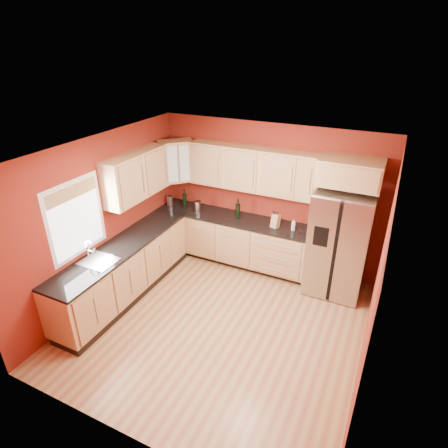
# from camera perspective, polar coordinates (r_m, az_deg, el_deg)

# --- Properties ---
(floor) EXTENTS (4.00, 4.00, 0.00)m
(floor) POSITION_cam_1_polar(r_m,az_deg,el_deg) (5.79, -0.82, -14.91)
(floor) COLOR #945739
(floor) RESTS_ON ground
(ceiling) EXTENTS (4.00, 4.00, 0.00)m
(ceiling) POSITION_cam_1_polar(r_m,az_deg,el_deg) (4.51, -1.04, 10.63)
(ceiling) COLOR silver
(ceiling) RESTS_ON wall_back
(wall_back) EXTENTS (4.00, 0.04, 2.60)m
(wall_back) POSITION_cam_1_polar(r_m,az_deg,el_deg) (6.69, 6.74, 4.13)
(wall_back) COLOR maroon
(wall_back) RESTS_ON floor
(wall_front) EXTENTS (4.00, 0.04, 2.60)m
(wall_front) POSITION_cam_1_polar(r_m,az_deg,el_deg) (3.71, -15.49, -17.90)
(wall_front) COLOR maroon
(wall_front) RESTS_ON floor
(wall_left) EXTENTS (0.04, 4.00, 2.60)m
(wall_left) POSITION_cam_1_polar(r_m,az_deg,el_deg) (6.08, -18.04, 0.55)
(wall_left) COLOR maroon
(wall_left) RESTS_ON floor
(wall_right) EXTENTS (0.04, 4.00, 2.60)m
(wall_right) POSITION_cam_1_polar(r_m,az_deg,el_deg) (4.64, 22.11, -8.91)
(wall_right) COLOR maroon
(wall_right) RESTS_ON floor
(base_cabinets_back) EXTENTS (2.90, 0.60, 0.88)m
(base_cabinets_back) POSITION_cam_1_polar(r_m,az_deg,el_deg) (6.99, 1.29, -2.47)
(base_cabinets_back) COLOR tan
(base_cabinets_back) RESTS_ON floor
(base_cabinets_left) EXTENTS (0.60, 2.80, 0.88)m
(base_cabinets_left) POSITION_cam_1_polar(r_m,az_deg,el_deg) (6.31, -14.92, -6.98)
(base_cabinets_left) COLOR tan
(base_cabinets_left) RESTS_ON floor
(countertop_back) EXTENTS (2.90, 0.62, 0.04)m
(countertop_back) POSITION_cam_1_polar(r_m,az_deg,el_deg) (6.77, 1.30, 0.89)
(countertop_back) COLOR black
(countertop_back) RESTS_ON base_cabinets_back
(countertop_left) EXTENTS (0.62, 2.80, 0.04)m
(countertop_left) POSITION_cam_1_polar(r_m,az_deg,el_deg) (6.07, -15.35, -3.39)
(countertop_left) COLOR black
(countertop_left) RESTS_ON base_cabinets_left
(upper_cabinets_back) EXTENTS (2.30, 0.33, 0.75)m
(upper_cabinets_back) POSITION_cam_1_polar(r_m,az_deg,el_deg) (6.44, 4.38, 8.33)
(upper_cabinets_back) COLOR tan
(upper_cabinets_back) RESTS_ON wall_back
(upper_cabinets_left) EXTENTS (0.33, 1.35, 0.75)m
(upper_cabinets_left) POSITION_cam_1_polar(r_m,az_deg,el_deg) (6.28, -13.19, 7.22)
(upper_cabinets_left) COLOR tan
(upper_cabinets_left) RESTS_ON wall_left
(corner_upper_cabinet) EXTENTS (0.67, 0.67, 0.75)m
(corner_upper_cabinet) POSITION_cam_1_polar(r_m,az_deg,el_deg) (6.92, -7.29, 9.50)
(corner_upper_cabinet) COLOR tan
(corner_upper_cabinet) RESTS_ON wall_back
(over_fridge_cabinet) EXTENTS (0.92, 0.60, 0.40)m
(over_fridge_cabinet) POSITION_cam_1_polar(r_m,az_deg,el_deg) (5.89, 18.71, 7.50)
(over_fridge_cabinet) COLOR tan
(over_fridge_cabinet) RESTS_ON wall_back
(refrigerator) EXTENTS (0.90, 0.75, 1.78)m
(refrigerator) POSITION_cam_1_polar(r_m,az_deg,el_deg) (6.27, 17.07, -2.73)
(refrigerator) COLOR #A8A9AD
(refrigerator) RESTS_ON floor
(window) EXTENTS (0.03, 0.90, 1.00)m
(window) POSITION_cam_1_polar(r_m,az_deg,el_deg) (5.66, -21.58, 0.76)
(window) COLOR white
(window) RESTS_ON wall_left
(sink_faucet) EXTENTS (0.50, 0.42, 0.30)m
(sink_faucet) POSITION_cam_1_polar(r_m,az_deg,el_deg) (5.68, -18.74, -4.13)
(sink_faucet) COLOR white
(sink_faucet) RESTS_ON countertop_left
(canister_left) EXTENTS (0.14, 0.14, 0.20)m
(canister_left) POSITION_cam_1_polar(r_m,az_deg,el_deg) (7.27, -8.22, 3.55)
(canister_left) COLOR #A8A9AD
(canister_left) RESTS_ON countertop_back
(canister_right) EXTENTS (0.17, 0.17, 0.22)m
(canister_right) POSITION_cam_1_polar(r_m,az_deg,el_deg) (6.93, -4.02, 2.66)
(canister_right) COLOR #A8A9AD
(canister_right) RESTS_ON countertop_back
(wine_bottle_a) EXTENTS (0.11, 0.11, 0.36)m
(wine_bottle_a) POSITION_cam_1_polar(r_m,az_deg,el_deg) (6.67, 2.13, 2.36)
(wine_bottle_a) COLOR black
(wine_bottle_a) RESTS_ON countertop_back
(wine_bottle_b) EXTENTS (0.10, 0.10, 0.35)m
(wine_bottle_b) POSITION_cam_1_polar(r_m,az_deg,el_deg) (7.17, -6.01, 3.98)
(wine_bottle_b) COLOR black
(wine_bottle_b) RESTS_ON countertop_back
(knife_block) EXTENTS (0.15, 0.14, 0.24)m
(knife_block) POSITION_cam_1_polar(r_m,az_deg,el_deg) (6.41, 7.87, 0.48)
(knife_block) COLOR #AD7F54
(knife_block) RESTS_ON countertop_back
(soap_dispenser) EXTENTS (0.08, 0.08, 0.19)m
(soap_dispenser) POSITION_cam_1_polar(r_m,az_deg,el_deg) (6.37, 10.53, -0.15)
(soap_dispenser) COLOR silver
(soap_dispenser) RESTS_ON countertop_back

